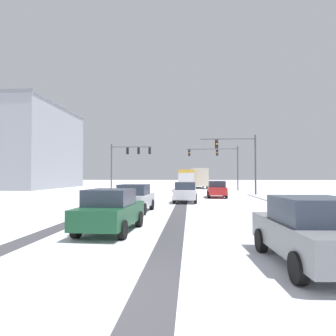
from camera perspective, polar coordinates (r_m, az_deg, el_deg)
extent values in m
plane|color=silver|center=(6.12, -15.22, -21.69)|extent=(300.00, 300.00, 0.00)
cube|color=#424247|center=(20.95, -10.79, -7.26)|extent=(0.81, 32.39, 0.01)
cube|color=#424247|center=(20.26, 2.35, -7.48)|extent=(0.85, 32.39, 0.01)
cube|color=white|center=(20.57, 28.45, -7.06)|extent=(4.00, 32.39, 0.12)
cylinder|color=#47474C|center=(42.27, -10.62, 0.06)|extent=(0.18, 0.18, 6.50)
cylinder|color=#47474C|center=(41.91, -6.88, 3.96)|extent=(5.56, 0.30, 0.12)
cube|color=black|center=(41.96, -7.64, 3.21)|extent=(0.33, 0.25, 0.90)
sphere|color=black|center=(42.14, -7.60, 3.60)|extent=(0.20, 0.20, 0.20)
sphere|color=orange|center=(42.11, -7.60, 3.19)|extent=(0.20, 0.20, 0.20)
sphere|color=black|center=(42.09, -7.60, 2.78)|extent=(0.20, 0.20, 0.20)
cube|color=black|center=(41.72, -5.57, 3.23)|extent=(0.33, 0.25, 0.90)
sphere|color=black|center=(41.91, -5.53, 3.62)|extent=(0.20, 0.20, 0.20)
sphere|color=orange|center=(41.88, -5.54, 3.21)|extent=(0.20, 0.20, 0.20)
sphere|color=black|center=(41.86, -5.54, 2.80)|extent=(0.20, 0.20, 0.20)
cube|color=black|center=(41.54, -3.47, 3.24)|extent=(0.33, 0.25, 0.90)
sphere|color=black|center=(41.72, -3.45, 3.64)|extent=(0.20, 0.20, 0.20)
sphere|color=orange|center=(41.70, -3.45, 3.23)|extent=(0.20, 0.20, 0.20)
sphere|color=black|center=(41.68, -3.45, 2.81)|extent=(0.20, 0.20, 0.20)
cylinder|color=#47474C|center=(45.42, 13.01, -0.03)|extent=(0.18, 0.18, 6.50)
cylinder|color=#47474C|center=(45.27, 8.29, 3.56)|extent=(7.46, 0.35, 0.12)
cube|color=black|center=(45.26, 9.24, 2.87)|extent=(0.33, 0.25, 0.90)
sphere|color=black|center=(45.13, 9.25, 3.27)|extent=(0.20, 0.20, 0.20)
sphere|color=orange|center=(45.10, 9.25, 2.89)|extent=(0.20, 0.20, 0.20)
sphere|color=black|center=(45.08, 9.25, 2.51)|extent=(0.20, 0.20, 0.20)
cube|color=black|center=(45.21, 4.03, 2.86)|extent=(0.33, 0.25, 0.90)
sphere|color=black|center=(45.07, 4.02, 3.26)|extent=(0.20, 0.20, 0.20)
sphere|color=orange|center=(45.05, 4.02, 2.87)|extent=(0.20, 0.20, 0.20)
sphere|color=black|center=(45.03, 4.02, 2.49)|extent=(0.20, 0.20, 0.20)
cylinder|color=#47474C|center=(33.62, 16.16, 0.49)|extent=(0.18, 0.18, 6.50)
cylinder|color=#47474C|center=(33.31, 11.16, 5.40)|extent=(5.89, 0.20, 0.12)
cube|color=black|center=(33.11, 9.14, 4.47)|extent=(0.32, 0.24, 0.90)
sphere|color=black|center=(32.99, 9.17, 5.02)|extent=(0.20, 0.20, 0.20)
sphere|color=orange|center=(32.95, 9.17, 4.50)|extent=(0.20, 0.20, 0.20)
sphere|color=black|center=(32.92, 9.17, 3.98)|extent=(0.20, 0.20, 0.20)
cube|color=red|center=(30.13, 9.18, -4.23)|extent=(1.80, 4.14, 0.70)
cube|color=#2D3847|center=(29.95, 9.19, -3.00)|extent=(1.61, 1.94, 0.60)
cylinder|color=black|center=(31.37, 7.56, -4.77)|extent=(0.24, 0.65, 0.64)
cylinder|color=black|center=(31.47, 10.51, -4.75)|extent=(0.24, 0.65, 0.64)
cylinder|color=black|center=(28.84, 7.73, -5.06)|extent=(0.24, 0.65, 0.64)
cylinder|color=black|center=(28.94, 10.94, -5.03)|extent=(0.24, 0.65, 0.64)
cube|color=silver|center=(24.41, 3.31, -4.90)|extent=(1.80, 4.14, 0.70)
cube|color=#2D3847|center=(24.23, 3.30, -3.38)|extent=(1.61, 1.94, 0.60)
cylinder|color=black|center=(25.74, 1.62, -5.50)|extent=(0.24, 0.65, 0.64)
cylinder|color=black|center=(25.68, 5.24, -5.51)|extent=(0.24, 0.65, 0.64)
cylinder|color=black|center=(23.21, 1.18, -5.94)|extent=(0.24, 0.65, 0.64)
cylinder|color=black|center=(23.15, 5.20, -5.95)|extent=(0.24, 0.65, 0.64)
cube|color=#B7BABF|center=(17.93, -6.33, -6.12)|extent=(1.89, 4.18, 0.70)
cube|color=#2D3847|center=(17.74, -6.44, -4.06)|extent=(1.65, 1.97, 0.60)
cylinder|color=black|center=(19.38, -7.81, -6.81)|extent=(0.25, 0.65, 0.64)
cylinder|color=black|center=(19.04, -3.07, -6.91)|extent=(0.25, 0.65, 0.64)
cylinder|color=black|center=(16.95, -10.01, -7.56)|extent=(0.25, 0.65, 0.64)
cylinder|color=black|center=(16.55, -4.60, -7.73)|extent=(0.25, 0.65, 0.64)
cube|color=#194C2D|center=(11.77, -10.70, -8.54)|extent=(1.90, 4.18, 0.70)
cube|color=#2D3847|center=(11.56, -10.91, -5.42)|extent=(1.65, 1.98, 0.60)
cylinder|color=black|center=(13.26, -12.38, -9.25)|extent=(0.25, 0.65, 0.64)
cylinder|color=black|center=(12.82, -5.46, -9.55)|extent=(0.25, 0.65, 0.64)
cylinder|color=black|center=(10.92, -16.90, -10.90)|extent=(0.25, 0.65, 0.64)
cylinder|color=black|center=(10.39, -8.56, -11.45)|extent=(0.25, 0.65, 0.64)
cube|color=slate|center=(8.08, 25.30, -11.67)|extent=(1.90, 4.18, 0.70)
cube|color=#2D3847|center=(7.85, 25.70, -7.18)|extent=(1.65, 1.98, 0.60)
cylinder|color=black|center=(9.05, 17.15, -12.88)|extent=(0.25, 0.65, 0.64)
cylinder|color=black|center=(9.61, 26.67, -12.12)|extent=(0.25, 0.65, 0.64)
cylinder|color=black|center=(6.71, 23.37, -16.92)|extent=(0.25, 0.65, 0.64)
cube|color=silver|center=(53.53, 5.72, -1.69)|extent=(3.00, 11.10, 2.90)
cube|color=#283342|center=(53.53, 5.72, -1.32)|extent=(3.00, 10.23, 0.90)
cylinder|color=black|center=(49.82, 7.41, -3.37)|extent=(0.34, 0.97, 0.96)
cylinder|color=black|center=(49.63, 4.68, -3.38)|extent=(0.34, 0.97, 0.96)
cylinder|color=black|center=(56.93, 6.68, -3.14)|extent=(0.34, 0.97, 0.96)
cylinder|color=black|center=(56.77, 4.28, -3.15)|extent=(0.34, 0.97, 0.96)
cube|color=silver|center=(41.17, 3.45, -2.40)|extent=(2.13, 2.22, 2.10)
cube|color=gold|center=(44.86, 3.45, -2.00)|extent=(2.26, 5.23, 2.60)
cylinder|color=black|center=(41.65, 4.84, -3.83)|extent=(0.29, 0.84, 0.84)
cylinder|color=black|center=(41.65, 2.05, -3.83)|extent=(0.29, 0.84, 0.84)
cylinder|color=black|center=(46.33, 4.70, -3.59)|extent=(0.29, 0.84, 0.84)
cylinder|color=black|center=(46.34, 2.20, -3.60)|extent=(0.29, 0.84, 0.84)
cube|color=#9399A3|center=(60.91, -28.62, 3.24)|extent=(21.46, 20.48, 13.92)
cube|color=slate|center=(61.90, -28.53, 9.91)|extent=(21.76, 20.78, 0.50)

